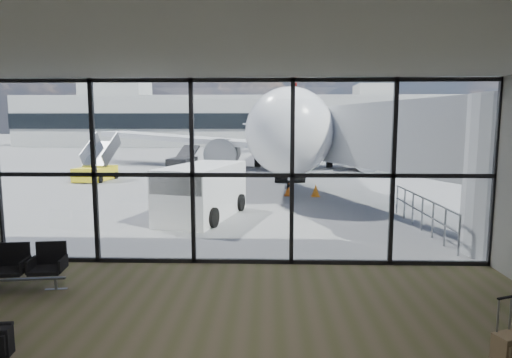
# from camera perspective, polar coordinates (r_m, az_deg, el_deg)

# --- Properties ---
(ground) EXTENTS (220.00, 220.00, 0.00)m
(ground) POSITION_cam_1_polar(r_m,az_deg,el_deg) (50.32, 0.99, 3.34)
(ground) COLOR slate
(ground) RESTS_ON ground
(lounge_shell) EXTENTS (12.02, 8.01, 4.51)m
(lounge_shell) POSITION_cam_1_polar(r_m,az_deg,el_deg) (5.49, -5.02, -0.62)
(lounge_shell) COLOR brown
(lounge_shell) RESTS_ON ground
(glass_curtain_wall) EXTENTS (12.10, 0.12, 4.50)m
(glass_curtain_wall) POSITION_cam_1_polar(r_m,az_deg,el_deg) (10.28, -1.87, 0.79)
(glass_curtain_wall) COLOR white
(glass_curtain_wall) RESTS_ON ground
(jet_bridge) EXTENTS (8.00, 16.50, 4.33)m
(jet_bridge) POSITION_cam_1_polar(r_m,az_deg,el_deg) (17.80, 15.62, 4.90)
(jet_bridge) COLOR #A4A6A9
(jet_bridge) RESTS_ON ground
(apron_railing) EXTENTS (0.06, 5.46, 1.11)m
(apron_railing) POSITION_cam_1_polar(r_m,az_deg,el_deg) (14.81, 21.29, -3.70)
(apron_railing) COLOR gray
(apron_railing) RESTS_ON ground
(far_terminal) EXTENTS (80.00, 12.20, 11.00)m
(far_terminal) POSITION_cam_1_polar(r_m,az_deg,el_deg) (72.18, 0.75, 7.85)
(far_terminal) COLOR beige
(far_terminal) RESTS_ON ground
(tree_0) EXTENTS (4.95, 4.95, 7.12)m
(tree_0) POSITION_cam_1_polar(r_m,az_deg,el_deg) (94.03, -27.55, 7.15)
(tree_0) COLOR #382619
(tree_0) RESTS_ON ground
(tree_1) EXTENTS (5.61, 5.61, 8.07)m
(tree_1) POSITION_cam_1_polar(r_m,az_deg,el_deg) (91.28, -24.26, 7.74)
(tree_1) COLOR #382619
(tree_1) RESTS_ON ground
(tree_2) EXTENTS (6.27, 6.27, 9.03)m
(tree_2) POSITION_cam_1_polar(r_m,az_deg,el_deg) (88.85, -20.76, 8.34)
(tree_2) COLOR #382619
(tree_2) RESTS_ON ground
(tree_3) EXTENTS (4.95, 4.95, 7.12)m
(tree_3) POSITION_cam_1_polar(r_m,az_deg,el_deg) (86.73, -17.02, 7.71)
(tree_3) COLOR #382619
(tree_3) RESTS_ON ground
(tree_4) EXTENTS (5.61, 5.61, 8.07)m
(tree_4) POSITION_cam_1_polar(r_m,az_deg,el_deg) (85.02, -13.17, 8.27)
(tree_4) COLOR #382619
(tree_4) RESTS_ON ground
(tree_5) EXTENTS (6.27, 6.27, 9.03)m
(tree_5) POSITION_cam_1_polar(r_m,az_deg,el_deg) (83.71, -9.16, 8.81)
(tree_5) COLOR #382619
(tree_5) RESTS_ON ground
(seating_row) EXTENTS (2.15, 0.88, 0.96)m
(seating_row) POSITION_cam_1_polar(r_m,az_deg,el_deg) (10.32, -29.76, -9.88)
(seating_row) COLOR gray
(seating_row) RESTS_ON ground
(backpack) EXTENTS (0.34, 0.32, 0.48)m
(backpack) POSITION_cam_1_polar(r_m,az_deg,el_deg) (7.72, -31.00, -18.05)
(backpack) COLOR black
(backpack) RESTS_ON ground
(suitcase) EXTENTS (0.47, 0.40, 1.11)m
(suitcase) POSITION_cam_1_polar(r_m,az_deg,el_deg) (7.04, 30.72, -19.61)
(suitcase) COLOR olive
(suitcase) RESTS_ON ground
(airliner) EXTENTS (33.50, 38.85, 10.01)m
(airliner) POSITION_cam_1_polar(r_m,az_deg,el_deg) (35.69, 5.04, 6.62)
(airliner) COLOR white
(airliner) RESTS_ON ground
(service_van) EXTENTS (3.00, 4.80, 1.94)m
(service_van) POSITION_cam_1_polar(r_m,az_deg,el_deg) (15.81, -7.30, -1.59)
(service_van) COLOR white
(service_van) RESTS_ON ground
(belt_loader) EXTENTS (1.91, 4.18, 1.87)m
(belt_loader) POSITION_cam_1_polar(r_m,az_deg,el_deg) (31.16, -9.71, 2.01)
(belt_loader) COLOR black
(belt_loader) RESTS_ON ground
(mobile_stairs) EXTENTS (2.07, 3.49, 2.35)m
(mobile_stairs) POSITION_cam_1_polar(r_m,az_deg,el_deg) (28.08, -20.53, 0.96)
(mobile_stairs) COLOR yellow
(mobile_stairs) RESTS_ON ground
(traffic_cone_a) EXTENTS (0.37, 0.37, 0.53)m
(traffic_cone_a) POSITION_cam_1_polar(r_m,az_deg,el_deg) (21.72, -2.03, -1.12)
(traffic_cone_a) COLOR #D0400A
(traffic_cone_a) RESTS_ON ground
(traffic_cone_b) EXTENTS (0.46, 0.46, 0.65)m
(traffic_cone_b) POSITION_cam_1_polar(r_m,az_deg,el_deg) (20.73, 4.41, -1.38)
(traffic_cone_b) COLOR #D0560A
(traffic_cone_b) RESTS_ON ground
(traffic_cone_c) EXTENTS (0.42, 0.42, 0.60)m
(traffic_cone_c) POSITION_cam_1_polar(r_m,az_deg,el_deg) (20.61, 7.95, -1.54)
(traffic_cone_c) COLOR orange
(traffic_cone_c) RESTS_ON ground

